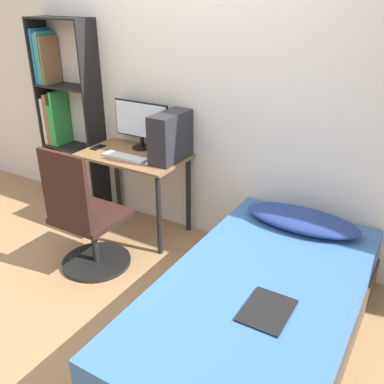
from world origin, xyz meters
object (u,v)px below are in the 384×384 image
bed (257,313)px  keyboard (125,157)px  office_chair (86,226)px  pc_tower (170,137)px  bookshelf (62,121)px  monitor (141,123)px

bed → keyboard: size_ratio=5.01×
office_chair → pc_tower: bearing=68.1°
bookshelf → office_chair: bookshelf is taller
bed → pc_tower: size_ratio=5.02×
bookshelf → keyboard: (0.99, -0.26, -0.10)m
bookshelf → pc_tower: bearing=-4.1°
monitor → keyboard: 0.36m
bookshelf → keyboard: bookshelf is taller
bed → bookshelf: bearing=160.2°
pc_tower → bookshelf: bearing=175.9°
pc_tower → office_chair: bearing=-111.9°
office_chair → bookshelf: bearing=141.4°
office_chair → monitor: (-0.08, 0.86, 0.58)m
monitor → pc_tower: bearing=-17.3°
bookshelf → pc_tower: (1.34, -0.10, 0.08)m
office_chair → monitor: bearing=95.6°
keyboard → pc_tower: bearing=25.1°
monitor → pc_tower: monitor is taller
bed → keyboard: (-1.50, 0.64, 0.52)m
office_chair → bed: (1.44, -0.06, -0.16)m
office_chair → pc_tower: size_ratio=2.50×
bed → pc_tower: (-1.15, 0.80, 0.71)m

